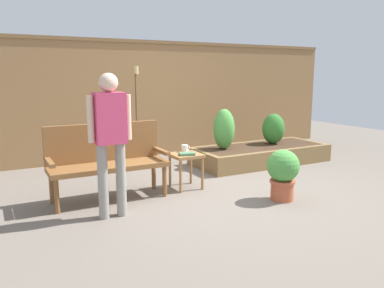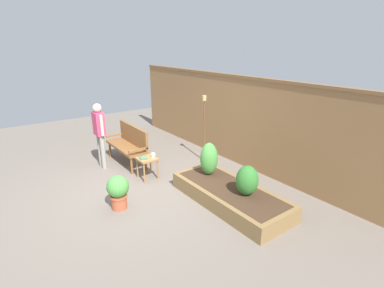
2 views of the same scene
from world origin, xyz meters
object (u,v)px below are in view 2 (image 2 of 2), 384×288
at_px(potted_boxwood, 118,190).
at_px(garden_bench, 130,142).
at_px(shrub_near_bench, 209,159).
at_px(tiki_torch, 204,117).
at_px(shrub_far_corner, 247,180).
at_px(person_by_bench, 99,130).
at_px(side_table, 147,161).
at_px(book_on_table, 143,158).
at_px(cup_on_table, 153,155).

bearing_deg(potted_boxwood, garden_bench, 149.68).
xyz_separation_m(shrub_near_bench, tiki_torch, (-1.23, 0.84, 0.51)).
height_order(shrub_far_corner, person_by_bench, person_by_bench).
bearing_deg(side_table, potted_boxwood, -51.23).
xyz_separation_m(potted_boxwood, shrub_far_corner, (1.38, 1.84, 0.21)).
bearing_deg(tiki_torch, garden_bench, -121.97).
bearing_deg(garden_bench, shrub_near_bench, 18.33).
bearing_deg(garden_bench, side_table, -4.51).
height_order(shrub_far_corner, tiki_torch, tiki_torch).
distance_m(side_table, book_on_table, 0.13).
bearing_deg(shrub_far_corner, side_table, -159.65).
bearing_deg(potted_boxwood, tiki_torch, 108.70).
height_order(cup_on_table, tiki_torch, tiki_torch).
bearing_deg(shrub_near_bench, book_on_table, -142.60).
bearing_deg(shrub_far_corner, cup_on_table, -162.35).
bearing_deg(garden_bench, cup_on_table, 2.48).
xyz_separation_m(shrub_far_corner, tiki_torch, (-2.29, 0.84, 0.58)).
distance_m(shrub_near_bench, tiki_torch, 1.57).
relative_size(book_on_table, shrub_near_bench, 0.29).
relative_size(side_table, tiki_torch, 0.29).
height_order(cup_on_table, shrub_far_corner, shrub_far_corner).
relative_size(cup_on_table, shrub_near_bench, 0.19).
xyz_separation_m(garden_bench, tiki_torch, (0.98, 1.57, 0.61)).
relative_size(garden_bench, potted_boxwood, 2.27).
distance_m(shrub_far_corner, person_by_bench, 3.70).
height_order(cup_on_table, potted_boxwood, potted_boxwood).
distance_m(garden_bench, shrub_near_bench, 2.33).
height_order(potted_boxwood, shrub_far_corner, shrub_far_corner).
xyz_separation_m(garden_bench, person_by_bench, (-0.14, -0.67, 0.39)).
bearing_deg(potted_boxwood, side_table, 128.77).
xyz_separation_m(side_table, cup_on_table, (0.05, 0.13, 0.13)).
relative_size(cup_on_table, shrub_far_corner, 0.23).
height_order(side_table, tiki_torch, tiki_torch).
height_order(side_table, shrub_near_bench, shrub_near_bench).
bearing_deg(shrub_near_bench, garden_bench, -161.67).
bearing_deg(shrub_near_bench, potted_boxwood, -99.99).
bearing_deg(book_on_table, cup_on_table, 84.72).
bearing_deg(cup_on_table, garden_bench, -177.52).
distance_m(potted_boxwood, person_by_bench, 2.15).
xyz_separation_m(cup_on_table, shrub_near_bench, (1.09, 0.68, 0.11)).
height_order(shrub_near_bench, tiki_torch, tiki_torch).
distance_m(garden_bench, tiki_torch, 1.95).
relative_size(side_table, person_by_bench, 0.31).
bearing_deg(person_by_bench, tiki_torch, 63.51).
bearing_deg(garden_bench, book_on_table, -8.68).
relative_size(side_table, shrub_near_bench, 0.71).
height_order(shrub_near_bench, shrub_far_corner, shrub_near_bench).
height_order(potted_boxwood, shrub_near_bench, shrub_near_bench).
height_order(garden_bench, cup_on_table, garden_bench).
xyz_separation_m(book_on_table, person_by_bench, (-1.18, -0.51, 0.44)).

